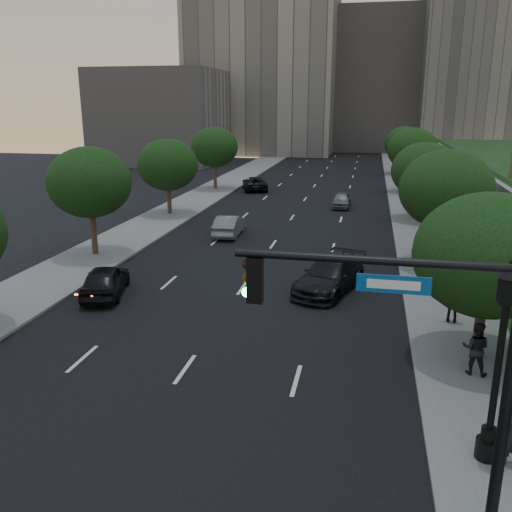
% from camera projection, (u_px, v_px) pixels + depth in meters
% --- Properties ---
extents(ground, '(160.00, 160.00, 0.00)m').
position_uv_depth(ground, '(124.00, 456.00, 14.61)').
color(ground, black).
rests_on(ground, ground).
extents(road_surface, '(16.00, 140.00, 0.02)m').
position_uv_depth(road_surface, '(289.00, 223.00, 42.85)').
color(road_surface, black).
rests_on(road_surface, ground).
extents(sidewalk_right, '(4.50, 140.00, 0.15)m').
position_uv_depth(sidewalk_right, '(423.00, 228.00, 40.82)').
color(sidewalk_right, slate).
rests_on(sidewalk_right, ground).
extents(sidewalk_left, '(4.50, 140.00, 0.15)m').
position_uv_depth(sidewalk_left, '(166.00, 216.00, 44.85)').
color(sidewalk_left, slate).
rests_on(sidewalk_left, ground).
extents(parapet_wall, '(0.35, 90.00, 0.70)m').
position_uv_depth(parapet_wall, '(480.00, 176.00, 37.13)').
color(parapet_wall, slate).
rests_on(parapet_wall, embankment).
extents(office_block_left, '(26.00, 20.00, 32.00)m').
position_uv_depth(office_block_left, '(265.00, 64.00, 99.60)').
color(office_block_left, gray).
rests_on(office_block_left, ground).
extents(office_block_mid, '(22.00, 18.00, 26.00)m').
position_uv_depth(office_block_mid, '(374.00, 82.00, 105.90)').
color(office_block_mid, gray).
rests_on(office_block_mid, ground).
extents(office_block_right, '(20.00, 22.00, 36.00)m').
position_uv_depth(office_block_right, '(480.00, 50.00, 95.34)').
color(office_block_right, slate).
rests_on(office_block_right, ground).
extents(office_block_filler, '(18.00, 16.00, 14.00)m').
position_uv_depth(office_block_filler, '(161.00, 117.00, 83.72)').
color(office_block_filler, gray).
rests_on(office_block_filler, ground).
extents(tree_right_a, '(5.20, 5.20, 6.24)m').
position_uv_depth(tree_right_a, '(488.00, 255.00, 19.02)').
color(tree_right_a, '#38281C').
rests_on(tree_right_a, ground).
extents(tree_right_b, '(5.20, 5.20, 6.74)m').
position_uv_depth(tree_right_b, '(446.00, 189.00, 30.18)').
color(tree_right_b, '#38281C').
rests_on(tree_right_b, ground).
extents(tree_right_c, '(5.20, 5.20, 6.24)m').
position_uv_depth(tree_right_c, '(425.00, 171.00, 42.55)').
color(tree_right_c, '#38281C').
rests_on(tree_right_c, ground).
extents(tree_right_d, '(5.20, 5.20, 6.74)m').
position_uv_depth(tree_right_d, '(413.00, 150.00, 55.60)').
color(tree_right_d, '#38281C').
rests_on(tree_right_d, ground).
extents(tree_right_e, '(5.20, 5.20, 6.24)m').
position_uv_depth(tree_right_e, '(405.00, 144.00, 69.85)').
color(tree_right_e, '#38281C').
rests_on(tree_right_e, ground).
extents(tree_left_b, '(5.00, 5.00, 6.71)m').
position_uv_depth(tree_left_b, '(90.00, 183.00, 32.34)').
color(tree_left_b, '#38281C').
rests_on(tree_left_b, ground).
extents(tree_left_c, '(5.00, 5.00, 6.34)m').
position_uv_depth(tree_left_c, '(168.00, 165.00, 44.68)').
color(tree_left_c, '#38281C').
rests_on(tree_left_c, ground).
extents(tree_left_d, '(5.00, 5.00, 6.71)m').
position_uv_depth(tree_left_d, '(215.00, 147.00, 57.75)').
color(tree_left_d, '#38281C').
rests_on(tree_left_d, ground).
extents(traffic_signal_mast, '(5.68, 0.56, 7.00)m').
position_uv_depth(traffic_signal_mast, '(449.00, 393.00, 10.69)').
color(traffic_signal_mast, black).
rests_on(traffic_signal_mast, ground).
extents(street_lamp, '(0.64, 0.64, 5.62)m').
position_uv_depth(street_lamp, '(497.00, 373.00, 13.63)').
color(street_lamp, black).
rests_on(street_lamp, ground).
extents(sedan_near_left, '(2.93, 4.85, 1.54)m').
position_uv_depth(sedan_near_left, '(105.00, 280.00, 26.58)').
color(sedan_near_left, black).
rests_on(sedan_near_left, ground).
extents(sedan_mid_left, '(1.73, 4.57, 1.49)m').
position_uv_depth(sedan_mid_left, '(229.00, 225.00, 38.59)').
color(sedan_mid_left, slate).
rests_on(sedan_mid_left, ground).
extents(sedan_far_left, '(3.82, 5.74, 1.47)m').
position_uv_depth(sedan_far_left, '(255.00, 183.00, 58.53)').
color(sedan_far_left, black).
rests_on(sedan_far_left, ground).
extents(sedan_near_right, '(3.85, 5.99, 1.61)m').
position_uv_depth(sedan_near_right, '(330.00, 276.00, 27.17)').
color(sedan_near_right, black).
rests_on(sedan_near_right, ground).
extents(sedan_far_right, '(1.70, 4.02, 1.36)m').
position_uv_depth(sedan_far_right, '(342.00, 200.00, 48.90)').
color(sedan_far_right, slate).
rests_on(sedan_far_right, ground).
extents(pedestrian_b, '(1.06, 0.92, 1.89)m').
position_uv_depth(pedestrian_b, '(476.00, 348.00, 18.50)').
color(pedestrian_b, black).
rests_on(pedestrian_b, sidewalk_right).
extents(pedestrian_c, '(1.13, 0.61, 1.84)m').
position_uv_depth(pedestrian_c, '(454.00, 302.00, 22.88)').
color(pedestrian_c, black).
rests_on(pedestrian_c, sidewalk_right).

